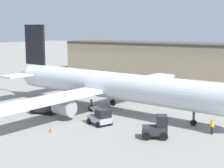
{
  "coord_description": "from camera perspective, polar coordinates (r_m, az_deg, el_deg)",
  "views": [
    {
      "loc": [
        25.59,
        -38.29,
        11.17
      ],
      "look_at": [
        0.0,
        0.0,
        3.67
      ],
      "focal_mm": 55.0,
      "sensor_mm": 36.0,
      "label": 1
    }
  ],
  "objects": [
    {
      "name": "terminal_building",
      "position": [
        82.87,
        13.58,
        3.94
      ],
      "size": [
        68.64,
        11.6,
        7.75
      ],
      "color": "tan",
      "rests_on": "ground_plane"
    },
    {
      "name": "ground_plane",
      "position": [
        47.39,
        -0.0,
        -4.38
      ],
      "size": [
        400.0,
        400.0,
        0.0
      ],
      "primitive_type": "plane",
      "color": "gray"
    },
    {
      "name": "ground_crew_worker",
      "position": [
        38.2,
        16.33,
        -6.71
      ],
      "size": [
        0.38,
        0.38,
        1.71
      ],
      "rotation": [
        0.0,
        0.0,
        4.51
      ],
      "color": "#1E2338",
      "rests_on": "ground_plane"
    },
    {
      "name": "belt_loader_truck",
      "position": [
        40.15,
        -1.89,
        -5.52
      ],
      "size": [
        3.21,
        2.76,
        1.97
      ],
      "rotation": [
        0.0,
        0.0,
        -0.36
      ],
      "color": "#B2B2B7",
      "rests_on": "ground_plane"
    },
    {
      "name": "safety_cone_near",
      "position": [
        38.12,
        -10.19,
        -7.51
      ],
      "size": [
        0.36,
        0.36,
        0.55
      ],
      "color": "#EF590F",
      "rests_on": "ground_plane"
    },
    {
      "name": "pushback_tug",
      "position": [
        35.69,
        7.46,
        -7.25
      ],
      "size": [
        3.14,
        2.87,
        2.41
      ],
      "rotation": [
        0.0,
        0.0,
        0.54
      ],
      "color": "#2D2D33",
      "rests_on": "ground_plane"
    },
    {
      "name": "airplane",
      "position": [
        47.32,
        -0.95,
        -0.13
      ],
      "size": [
        40.64,
        35.65,
        11.76
      ],
      "rotation": [
        0.0,
        0.0,
        -0.08
      ],
      "color": "silver",
      "rests_on": "ground_plane"
    },
    {
      "name": "baggage_tug",
      "position": [
        46.15,
        -10.88,
        -3.57
      ],
      "size": [
        3.8,
        2.73,
        2.37
      ],
      "rotation": [
        0.0,
        0.0,
        0.3
      ],
      "color": "#2D2D33",
      "rests_on": "ground_plane"
    }
  ]
}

